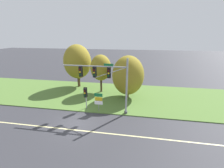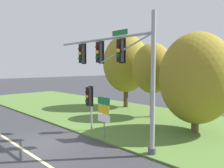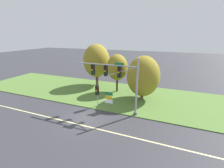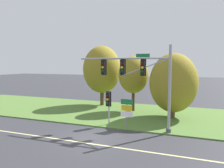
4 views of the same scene
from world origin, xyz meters
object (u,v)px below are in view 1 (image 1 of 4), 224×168
Objects in this scene: route_sign_post at (99,100)px; tree_behind_signpost at (128,75)px; tree_nearest_road at (77,62)px; traffic_signal_mast at (106,78)px; tree_left_of_mast at (101,68)px; pedestrian_signal_near_kerb at (85,94)px.

route_sign_post is 6.29m from tree_behind_signpost.
tree_nearest_road is (-5.97, 8.63, 3.04)m from route_sign_post.
tree_nearest_road is at bearing 124.67° from route_sign_post.
tree_nearest_road is 9.97m from tree_behind_signpost.
traffic_signal_mast is 7.03m from tree_left_of_mast.
tree_left_of_mast is at bearing 85.05° from pedestrian_signal_near_kerb.
tree_nearest_road is (-6.96, 8.61, 0.14)m from traffic_signal_mast.
route_sign_post is (1.80, -0.35, -0.56)m from pedestrian_signal_near_kerb.
traffic_signal_mast is at bearing -51.03° from tree_nearest_road.
tree_behind_signpost is (4.51, -1.64, -0.62)m from tree_left_of_mast.
tree_behind_signpost is at bearing -21.33° from tree_nearest_road.
tree_left_of_mast is 4.84m from tree_behind_signpost.
traffic_signal_mast is 1.26× the size of tree_left_of_mast.
traffic_signal_mast is 5.58m from tree_behind_signpost.
pedestrian_signal_near_kerb is at bearing -63.27° from tree_nearest_road.
route_sign_post is 10.92m from tree_nearest_road.
traffic_signal_mast is at bearing -114.34° from tree_behind_signpost.
tree_behind_signpost is (2.26, 5.01, -0.97)m from traffic_signal_mast.
traffic_signal_mast reaches higher than pedestrian_signal_near_kerb.
tree_nearest_road is 1.19× the size of tree_behind_signpost.
tree_behind_signpost reaches higher than tree_left_of_mast.
tree_nearest_road reaches higher than tree_behind_signpost.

